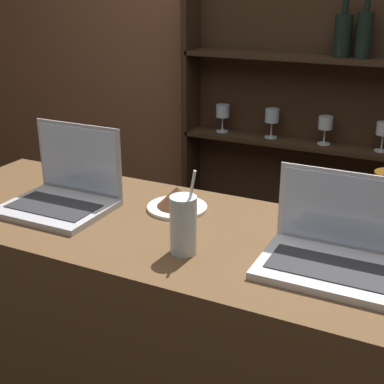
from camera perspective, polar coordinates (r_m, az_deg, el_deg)
The scene contains 7 objects.
bar_counter at distance 1.72m, azimuth -1.50°, elevation -18.64°, with size 1.63×0.58×0.97m.
back_wall at distance 2.65m, azimuth 13.01°, elevation 15.47°, with size 7.00×0.06×2.70m.
back_shelf at distance 2.65m, azimuth 14.00°, elevation 4.08°, with size 1.42×0.18×1.61m.
laptop_near at distance 1.63m, azimuth -13.46°, elevation 0.16°, with size 0.30×0.25×0.23m.
laptop_far at distance 1.29m, azimuth 15.21°, elevation -5.91°, with size 0.33×0.23×0.21m.
cake_plate at distance 1.57m, azimuth -1.60°, elevation -0.80°, with size 0.18×0.18×0.07m.
water_glass at distance 1.30m, azimuth -0.92°, elevation -3.52°, with size 0.07×0.07×0.22m.
Camera 1 is at (0.62, -0.88, 1.59)m, focal length 50.00 mm.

